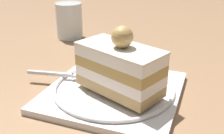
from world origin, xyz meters
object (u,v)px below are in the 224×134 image
(cake_slice, at_px, (120,67))
(fork, at_px, (65,75))
(dessert_plate, at_px, (112,90))
(drink_glass_near, at_px, (69,22))

(cake_slice, bearing_deg, fork, -93.80)
(dessert_plate, xyz_separation_m, cake_slice, (0.01, 0.02, 0.04))
(dessert_plate, distance_m, fork, 0.08)
(cake_slice, bearing_deg, dessert_plate, -118.08)
(dessert_plate, bearing_deg, cake_slice, 61.92)
(dessert_plate, xyz_separation_m, fork, (0.00, -0.08, 0.01))
(dessert_plate, height_order, fork, fork)
(fork, height_order, drink_glass_near, drink_glass_near)
(dessert_plate, height_order, drink_glass_near, drink_glass_near)
(fork, bearing_deg, dessert_plate, 91.26)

